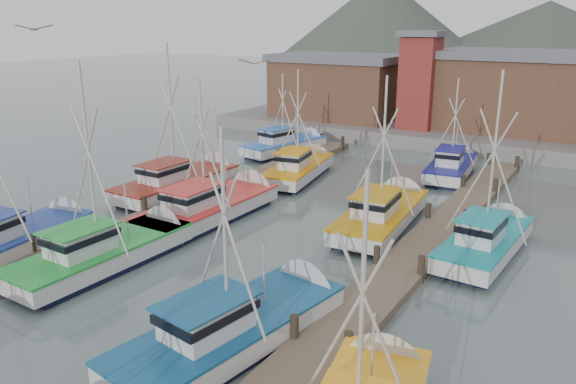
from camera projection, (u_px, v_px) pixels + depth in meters
The scene contains 20 objects.
ground at pixel (196, 283), 23.56m from camera, with size 260.00×260.00×0.00m, color #50605D.
dock_left at pixel (146, 221), 30.30m from camera, with size 2.30×46.00×1.50m.
dock_right at pixel (390, 281), 23.29m from camera, with size 2.30×46.00×1.50m.
quay at pixel (450, 130), 53.54m from camera, with size 44.00×16.00×1.20m, color gray.
shed_left at pixel (339, 85), 56.32m from camera, with size 12.72×8.48×6.20m.
shed_center at pixel (522, 90), 49.34m from camera, with size 14.84×9.54×6.90m.
lookout_tower at pixel (420, 80), 49.83m from camera, with size 3.60×3.60×8.50m.
distant_hills at pixel (501, 68), 129.85m from camera, with size 175.00×140.00×42.00m.
boat_4 at pixel (112, 250), 25.22m from camera, with size 3.93×9.22×9.86m.
boat_5 at pixel (244, 325), 19.04m from camera, with size 4.26×9.73×8.39m.
boat_6 at pixel (18, 239), 26.47m from camera, with size 4.04×9.35×8.41m.
boat_8 at pixel (214, 206), 31.23m from camera, with size 3.60×10.02×8.70m.
boat_9 at pixel (384, 213), 30.09m from camera, with size 3.61×9.46×8.81m.
boat_10 at pixel (183, 181), 36.06m from camera, with size 4.18×9.63×10.19m.
boat_11 at pixel (488, 240), 26.37m from camera, with size 3.69×8.40×9.25m.
boat_12 at pixel (301, 168), 39.25m from camera, with size 4.09×8.94×8.21m.
boat_13 at pixel (452, 166), 39.82m from camera, with size 3.32×8.38×7.51m.
boat_14 at pixel (288, 145), 46.64m from camera, with size 4.21×8.75×7.23m.
gull_near at pixel (34, 29), 18.36m from camera, with size 1.54×0.66×0.24m.
gull_far at pixel (254, 62), 23.17m from camera, with size 1.54×0.60×0.24m.
Camera 1 is at (14.49, -16.23, 10.55)m, focal length 35.00 mm.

